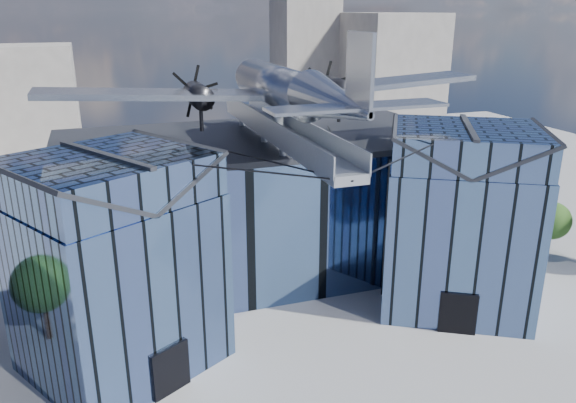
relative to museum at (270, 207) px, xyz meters
name	(u,v)px	position (x,y,z in m)	size (l,w,h in m)	color
ground_plane	(298,319)	(0.00, -5.82, -5.54)	(120.00, 120.00, 0.00)	gray
museum	(270,207)	(0.00, 0.00, 0.00)	(32.88, 24.50, 17.60)	#445D8C
bg_towers	(185,74)	(1.45, 44.67, 4.47)	(77.00, 24.50, 26.00)	gray
tree_side_e	(551,221)	(21.59, -3.34, -2.46)	(3.44, 3.44, 4.55)	#382416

